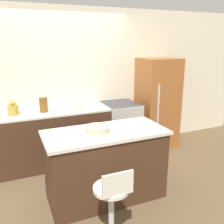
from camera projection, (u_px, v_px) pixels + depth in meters
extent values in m
plane|color=brown|center=(73.00, 169.00, 4.09)|extent=(14.00, 14.00, 0.00)
cube|color=beige|center=(60.00, 84.00, 4.36)|extent=(8.00, 0.06, 2.60)
cube|color=#422819|center=(49.00, 139.00, 4.17)|extent=(1.98, 0.66, 0.91)
cube|color=beige|center=(47.00, 112.00, 4.04)|extent=(1.98, 0.66, 0.03)
cube|color=#9EA3A8|center=(25.00, 113.00, 3.90)|extent=(0.44, 0.36, 0.01)
cube|color=#422819|center=(106.00, 166.00, 3.26)|extent=(1.48, 0.67, 0.90)
cube|color=beige|center=(105.00, 133.00, 3.14)|extent=(1.55, 0.72, 0.04)
cube|color=#B7B2A8|center=(120.00, 128.00, 4.66)|extent=(0.62, 0.66, 0.94)
cube|color=black|center=(128.00, 141.00, 4.40)|extent=(0.43, 0.01, 0.33)
cube|color=#333338|center=(120.00, 103.00, 4.53)|extent=(0.59, 0.62, 0.01)
cube|color=#995628|center=(157.00, 103.00, 4.86)|extent=(0.70, 0.63, 1.72)
cube|color=silver|center=(158.00, 106.00, 4.49)|extent=(0.02, 0.02, 0.78)
cylinder|color=#B7B7BC|center=(111.00, 215.00, 2.59)|extent=(0.06, 0.06, 0.58)
cylinder|color=silver|center=(111.00, 189.00, 2.51)|extent=(0.37, 0.37, 0.04)
cube|color=silver|center=(118.00, 184.00, 2.33)|extent=(0.32, 0.02, 0.24)
cylinder|color=#B29333|center=(13.00, 110.00, 3.79)|extent=(0.16, 0.16, 0.15)
sphere|color=#B29333|center=(12.00, 103.00, 3.76)|extent=(0.09, 0.09, 0.09)
cylinder|color=beige|center=(76.00, 105.00, 4.17)|extent=(0.22, 0.22, 0.09)
cylinder|color=brown|center=(44.00, 105.00, 3.96)|extent=(0.13, 0.13, 0.21)
cylinder|color=brown|center=(43.00, 98.00, 3.93)|extent=(0.14, 0.14, 0.02)
cylinder|color=#C1B28E|center=(97.00, 129.00, 3.10)|extent=(0.31, 0.31, 0.07)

